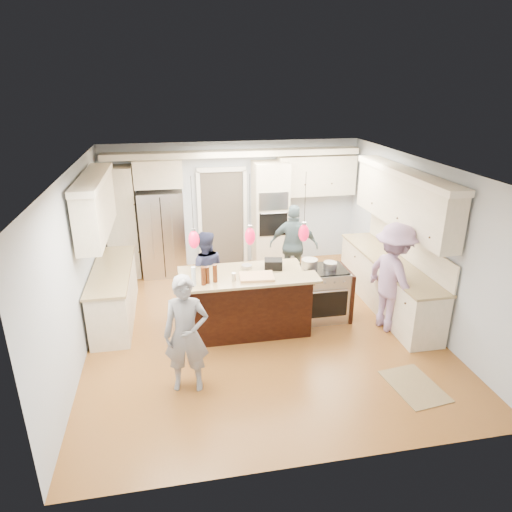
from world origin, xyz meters
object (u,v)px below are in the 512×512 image
Objects in this scene: person_bar_end at (186,334)px; person_far_left at (205,271)px; island_range at (324,293)px; kitchen_island at (244,300)px; refrigerator at (163,233)px.

person_far_left is at bearing 87.97° from person_bar_end.
island_range is 0.57× the size of person_bar_end.
island_range is at bearing 163.85° from person_far_left.
person_bar_end is at bearing -124.44° from kitchen_island.
refrigerator is 1.23× the size of person_far_left.
person_bar_end is (-2.41, -1.54, 0.36)m from island_range.
kitchen_island reaches higher than island_range.
kitchen_island is 2.28× the size of island_range.
refrigerator is 2.91m from kitchen_island.
refrigerator reaches higher than island_range.
kitchen_island is at bearing 64.31° from person_bar_end.
kitchen_island is 1.80m from person_bar_end.
island_range is at bearing 41.30° from person_bar_end.
island_range is 2.88m from person_bar_end.
refrigerator is at bearing -64.57° from person_far_left.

